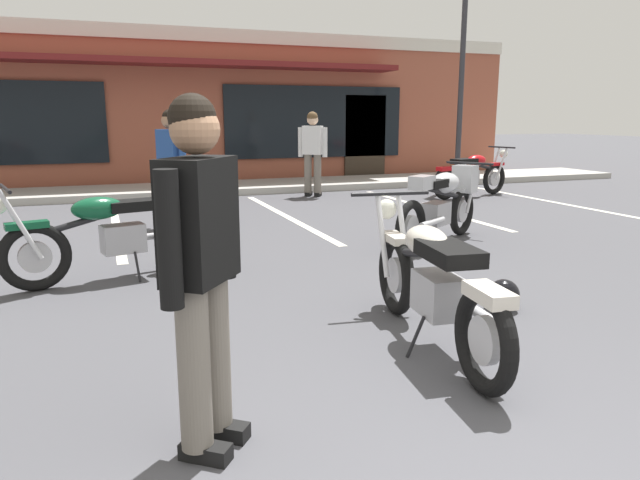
{
  "coord_description": "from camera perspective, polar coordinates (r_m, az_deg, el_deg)",
  "views": [
    {
      "loc": [
        -1.44,
        -1.37,
        1.57
      ],
      "look_at": [
        0.26,
        3.17,
        0.55
      ],
      "focal_mm": 32.79,
      "sensor_mm": 36.0,
      "label": 1
    }
  ],
  "objects": [
    {
      "name": "ground_plane",
      "position": [
        5.42,
        -4.19,
        -4.98
      ],
      "size": [
        80.0,
        80.0,
        0.0
      ],
      "primitive_type": "plane",
      "color": "#47474C"
    },
    {
      "name": "motorcycle_silver_naked",
      "position": [
        12.09,
        14.6,
        6.28
      ],
      "size": [
        2.07,
        0.91,
        0.98
      ],
      "color": "black",
      "rests_on": "ground_plane"
    },
    {
      "name": "sidewalk_kerb",
      "position": [
        12.68,
        -13.85,
        4.78
      ],
      "size": [
        22.0,
        1.8,
        0.14
      ],
      "primitive_type": "cube",
      "color": "#A8A59E",
      "rests_on": "ground_plane"
    },
    {
      "name": "motorcycle_green_cafe_racer",
      "position": [
        7.52,
        11.91,
        3.69
      ],
      "size": [
        1.85,
        1.38,
        0.98
      ],
      "color": "black",
      "rests_on": "ground_plane"
    },
    {
      "name": "person_in_black_shirt",
      "position": [
        11.73,
        -0.72,
        8.89
      ],
      "size": [
        0.55,
        0.43,
        1.68
      ],
      "color": "black",
      "rests_on": "ground_plane"
    },
    {
      "name": "person_in_shorts_foreground",
      "position": [
        2.7,
        -11.59,
        -1.64
      ],
      "size": [
        0.45,
        0.54,
        1.68
      ],
      "color": "black",
      "rests_on": "ground_plane"
    },
    {
      "name": "painted_stall_lines",
      "position": [
        9.16,
        -11.13,
        1.84
      ],
      "size": [
        13.1,
        4.8,
        0.01
      ],
      "color": "silver",
      "rests_on": "ground_plane"
    },
    {
      "name": "brick_storefront_building",
      "position": [
        16.54,
        -15.82,
        12.13
      ],
      "size": [
        17.58,
        6.68,
        3.5
      ],
      "color": "brown",
      "rests_on": "ground_plane"
    },
    {
      "name": "helmet_on_pavement",
      "position": [
        5.09,
        17.46,
        -5.11
      ],
      "size": [
        0.26,
        0.26,
        0.26
      ],
      "color": "black",
      "rests_on": "ground_plane"
    },
    {
      "name": "motorcycle_black_cruiser",
      "position": [
        6.03,
        -19.64,
        0.62
      ],
      "size": [
        2.08,
        0.88,
        0.98
      ],
      "color": "black",
      "rests_on": "ground_plane"
    },
    {
      "name": "motorcycle_foreground_classic",
      "position": [
        4.1,
        10.91,
        -3.99
      ],
      "size": [
        0.71,
        2.11,
        0.98
      ],
      "color": "black",
      "rests_on": "ground_plane"
    },
    {
      "name": "parking_lot_lamp_post",
      "position": [
        13.73,
        14.1,
        18.95
      ],
      "size": [
        0.24,
        0.76,
        5.17
      ],
      "color": "#2D2D33",
      "rests_on": "ground_plane"
    },
    {
      "name": "person_by_back_row",
      "position": [
        8.63,
        -14.31,
        7.44
      ],
      "size": [
        0.42,
        0.56,
        1.68
      ],
      "color": "black",
      "rests_on": "ground_plane"
    }
  ]
}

